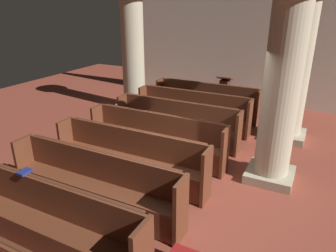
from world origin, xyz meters
name	(u,v)px	position (x,y,z in m)	size (l,w,h in m)	color
ground_plane	(179,185)	(0.00, 0.00, 0.00)	(19.20, 19.20, 0.00)	brown
back_wall	(257,36)	(0.00, 6.08, 2.25)	(10.00, 0.16, 4.50)	silver
pew_row_0	(206,99)	(-0.92, 3.94, 0.54)	(3.20, 0.47, 1.01)	brown
pew_row_1	(193,109)	(-0.92, 2.89, 0.54)	(3.20, 0.46, 1.01)	brown
pew_row_2	(177,121)	(-0.92, 1.85, 0.54)	(3.20, 0.46, 1.01)	brown
pew_row_3	(156,136)	(-0.92, 0.80, 0.54)	(3.20, 0.46, 1.01)	brown
pew_row_4	(130,155)	(-0.92, -0.25, 0.54)	(3.20, 0.46, 1.01)	brown
pew_row_5	(95,181)	(-0.92, -1.30, 0.54)	(3.20, 0.47, 1.01)	brown
pew_row_6	(45,218)	(-0.92, -2.35, 0.54)	(3.20, 0.46, 1.01)	brown
pillar_aisle_side	(296,63)	(1.52, 3.30, 1.94)	(1.02, 1.02, 3.74)	tan
pillar_far_side	(133,49)	(-3.31, 3.66, 1.94)	(1.02, 1.02, 3.74)	tan
pillar_aisle_rear	(282,83)	(1.52, 1.04, 1.94)	(0.95, 0.95, 3.74)	tan
lectern	(224,95)	(-0.67, 4.95, 0.45)	(0.48, 0.45, 1.08)	#411E13
hymn_book	(24,172)	(-1.42, -2.16, 1.03)	(0.14, 0.19, 0.04)	navy
kneeler_box_navy	(266,129)	(1.02, 3.37, 0.14)	(0.34, 0.29, 0.27)	navy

